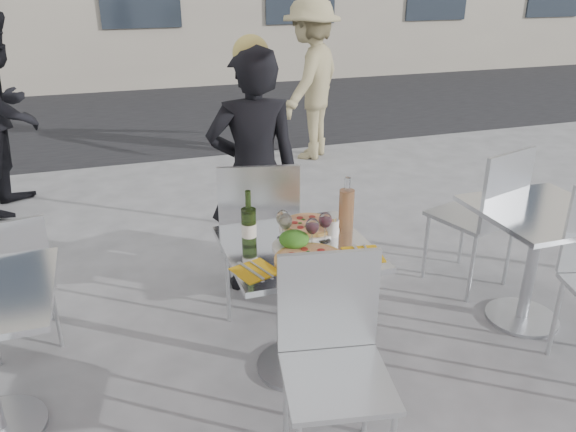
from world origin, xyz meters
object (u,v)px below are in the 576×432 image
object	(u,v)px
pedestrian_b	(311,80)
napkin_left	(255,270)
pizza_near	(310,260)
chair_near	(333,348)
main_table	(297,282)
pizza_far	(309,226)
pedestrian_a	(3,112)
carafe	(346,209)
wineglass_white_a	(286,222)
wineglass_white_b	(283,219)
woman_diner	(254,174)
sugar_shaker	(333,226)
side_chair_lfar	(14,273)
wineglass_red_b	(325,221)
chair_far	(259,226)
side_table_right	(536,242)
side_chair_rfar	(487,208)
wine_bottle	(249,225)
napkin_right	(363,254)
wineglass_red_a	(312,227)
salad_plate	(294,241)

from	to	relation	value
pedestrian_b	napkin_left	xyz separation A→B (m)	(-1.70, -3.83, -0.14)
pedestrian_b	pizza_near	xyz separation A→B (m)	(-1.42, -3.83, -0.13)
chair_near	napkin_left	xyz separation A→B (m)	(-0.22, 0.42, 0.19)
main_table	pizza_far	distance (m)	0.31
pedestrian_a	carafe	xyz separation A→B (m)	(2.00, -2.94, -0.02)
pizza_far	pedestrian_b	bearing A→B (deg)	69.52
main_table	wineglass_white_a	world-z (taller)	wineglass_white_a
wineglass_white_b	woman_diner	bearing A→B (deg)	84.93
sugar_shaker	napkin_left	distance (m)	0.54
side_chair_lfar	wineglass_white_a	distance (m)	1.54
carafe	wineglass_red_b	bearing A→B (deg)	-148.17
chair_near	pizza_far	bearing A→B (deg)	87.35
chair_far	sugar_shaker	world-z (taller)	chair_far
wineglass_white_b	side_table_right	bearing A→B (deg)	-3.83
side_chair_rfar	pedestrian_b	distance (m)	3.24
side_table_right	pizza_far	size ratio (longest dim) A/B	2.30
wineglass_red_b	side_chair_rfar	bearing A→B (deg)	17.61
side_table_right	pedestrian_a	size ratio (longest dim) A/B	0.42
side_chair_lfar	wine_bottle	size ratio (longest dim) A/B	2.86
chair_far	wineglass_white_b	xyz separation A→B (m)	(-0.01, -0.50, 0.25)
wine_bottle	wineglass_white_a	xyz separation A→B (m)	(0.19, -0.01, -0.00)
pizza_far	wine_bottle	distance (m)	0.39
wineglass_white_b	wine_bottle	bearing A→B (deg)	-169.89
wineglass_white_b	side_chair_rfar	bearing A→B (deg)	12.10
woman_diner	wineglass_white_b	bearing A→B (deg)	91.34
chair_near	side_chair_lfar	bearing A→B (deg)	147.80
side_chair_rfar	wineglass_white_a	bearing A→B (deg)	-2.91
napkin_right	side_chair_rfar	bearing A→B (deg)	37.17
side_chair_lfar	carafe	bearing A→B (deg)	151.02
side_chair_lfar	wineglass_red_b	size ratio (longest dim) A/B	5.35
wineglass_red_b	wine_bottle	bearing A→B (deg)	171.10
wineglass_white_a	pedestrian_b	bearing A→B (deg)	67.76
pizza_far	wineglass_red_a	distance (m)	0.24
main_table	napkin_right	size ratio (longest dim) A/B	3.61
wineglass_red_a	wineglass_red_b	xyz separation A→B (m)	(0.09, 0.05, 0.00)
salad_plate	carafe	size ratio (longest dim) A/B	0.76
carafe	wineglass_white_b	distance (m)	0.35
woman_diner	pizza_far	bearing A→B (deg)	103.52
pizza_near	wineglass_white_a	xyz separation A→B (m)	(-0.04, 0.24, 0.10)
wineglass_red_b	napkin_right	distance (m)	0.26
side_table_right	wineglass_red_b	world-z (taller)	wineglass_red_b
salad_plate	napkin_left	distance (m)	0.30
side_chair_rfar	pizza_far	xyz separation A→B (m)	(-1.33, -0.25, 0.17)
carafe	napkin_right	world-z (taller)	carafe
chair_near	side_chair_rfar	xyz separation A→B (m)	(1.51, 1.03, 0.03)
main_table	side_table_right	xyz separation A→B (m)	(1.50, 0.00, 0.00)
woman_diner	wineglass_white_a	distance (m)	0.90
side_table_right	chair_far	size ratio (longest dim) A/B	0.73
napkin_right	woman_diner	bearing A→B (deg)	111.45
wineglass_white_a	napkin_right	size ratio (longest dim) A/B	0.76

